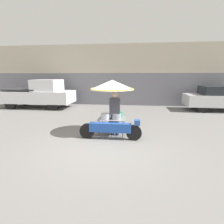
{
  "coord_description": "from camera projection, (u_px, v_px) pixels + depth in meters",
  "views": [
    {
      "loc": [
        0.95,
        -5.26,
        2.26
      ],
      "look_at": [
        0.16,
        1.16,
        0.88
      ],
      "focal_mm": 28.0,
      "sensor_mm": 36.0,
      "label": 1
    }
  ],
  "objects": [
    {
      "name": "parked_car",
      "position": [
        221.0,
        98.0,
        11.07
      ],
      "size": [
        4.44,
        1.72,
        1.57
      ],
      "color": "black",
      "rests_on": "ground"
    },
    {
      "name": "shopfront_building",
      "position": [
        122.0,
        75.0,
        13.92
      ],
      "size": [
        28.0,
        2.06,
        4.48
      ],
      "color": "#B2A893",
      "rests_on": "ground"
    },
    {
      "name": "ground_plane",
      "position": [
        103.0,
        146.0,
        5.69
      ],
      "size": [
        36.0,
        36.0,
        0.0
      ],
      "primitive_type": "plane",
      "color": "slate"
    },
    {
      "name": "pickup_truck",
      "position": [
        39.0,
        94.0,
        12.12
      ],
      "size": [
        4.93,
        1.91,
        1.95
      ],
      "color": "black",
      "rests_on": "ground"
    },
    {
      "name": "vendor_motorcycle_cart",
      "position": [
        112.0,
        95.0,
        6.44
      ],
      "size": [
        2.23,
        1.63,
        2.08
      ],
      "color": "black",
      "rests_on": "ground"
    },
    {
      "name": "vendor_person",
      "position": [
        115.0,
        111.0,
        6.51
      ],
      "size": [
        0.38,
        0.22,
        1.64
      ],
      "color": "navy",
      "rests_on": "ground"
    }
  ]
}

